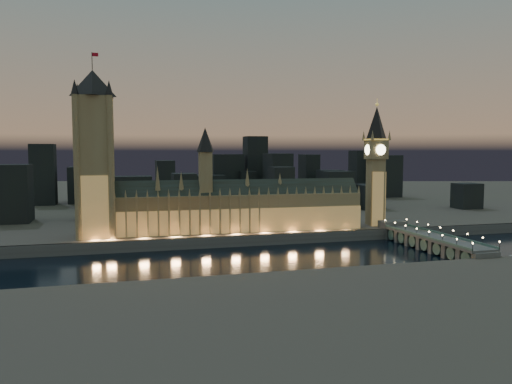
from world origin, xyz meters
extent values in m
plane|color=black|center=(0.00, 0.00, 0.00)|extent=(2000.00, 2000.00, 0.00)
cube|color=#4E4341|center=(0.00, 520.00, 4.00)|extent=(2000.00, 960.00, 8.00)
cube|color=#474A49|center=(0.00, 41.00, 4.00)|extent=(2000.00, 2.50, 8.00)
cube|color=olive|center=(-11.96, 62.00, 22.00)|extent=(200.57, 26.91, 28.00)
cube|color=tan|center=(-11.96, 51.75, 17.00)|extent=(200.00, 0.50, 18.00)
cube|color=black|center=(-11.96, 62.00, 39.00)|extent=(200.44, 23.17, 16.26)
cube|color=olive|center=(-31.96, 62.00, 52.00)|extent=(9.00, 9.00, 32.00)
cone|color=black|center=(-31.96, 62.00, 77.00)|extent=(13.00, 13.00, 18.00)
cube|color=olive|center=(-111.96, 51.40, 22.00)|extent=(1.20, 1.20, 28.00)
cone|color=olive|center=(-111.96, 52.00, 39.00)|extent=(2.00, 2.00, 6.00)
cube|color=olive|center=(-104.55, 51.40, 22.00)|extent=(1.20, 1.20, 28.00)
cone|color=olive|center=(-104.55, 52.00, 39.00)|extent=(2.00, 2.00, 6.00)
cube|color=olive|center=(-97.14, 51.40, 22.00)|extent=(1.20, 1.20, 28.00)
cone|color=olive|center=(-97.14, 52.00, 39.00)|extent=(2.00, 2.00, 6.00)
cube|color=olive|center=(-89.74, 51.40, 22.00)|extent=(1.20, 1.20, 28.00)
cone|color=olive|center=(-89.74, 52.00, 39.00)|extent=(2.00, 2.00, 6.00)
cube|color=olive|center=(-82.33, 51.40, 22.00)|extent=(1.20, 1.20, 28.00)
cone|color=olive|center=(-82.33, 52.00, 39.00)|extent=(2.00, 2.00, 6.00)
cube|color=olive|center=(-74.92, 51.40, 22.00)|extent=(1.20, 1.20, 28.00)
cone|color=olive|center=(-74.92, 52.00, 39.00)|extent=(2.00, 2.00, 6.00)
cube|color=olive|center=(-67.51, 51.40, 22.00)|extent=(1.20, 1.20, 28.00)
cone|color=olive|center=(-67.51, 52.00, 39.00)|extent=(2.00, 2.00, 6.00)
cube|color=olive|center=(-60.11, 51.40, 22.00)|extent=(1.20, 1.20, 28.00)
cone|color=olive|center=(-60.11, 52.00, 39.00)|extent=(2.00, 2.00, 6.00)
cube|color=olive|center=(-52.70, 51.40, 22.00)|extent=(1.20, 1.20, 28.00)
cone|color=olive|center=(-52.70, 52.00, 39.00)|extent=(2.00, 2.00, 6.00)
cube|color=olive|center=(-45.29, 51.40, 22.00)|extent=(1.20, 1.20, 28.00)
cone|color=olive|center=(-45.29, 52.00, 39.00)|extent=(2.00, 2.00, 6.00)
cube|color=olive|center=(-37.88, 51.40, 22.00)|extent=(1.20, 1.20, 28.00)
cone|color=olive|center=(-37.88, 52.00, 39.00)|extent=(2.00, 2.00, 6.00)
cube|color=olive|center=(-30.48, 51.40, 22.00)|extent=(1.20, 1.20, 28.00)
cone|color=olive|center=(-30.48, 52.00, 39.00)|extent=(2.00, 2.00, 6.00)
cube|color=olive|center=(-23.07, 51.40, 22.00)|extent=(1.20, 1.20, 28.00)
cone|color=olive|center=(-23.07, 52.00, 39.00)|extent=(2.00, 2.00, 6.00)
cube|color=olive|center=(-15.66, 51.40, 22.00)|extent=(1.20, 1.20, 28.00)
cone|color=olive|center=(-15.66, 52.00, 39.00)|extent=(2.00, 2.00, 6.00)
cube|color=olive|center=(-8.25, 51.40, 22.00)|extent=(1.20, 1.20, 28.00)
cone|color=olive|center=(-8.25, 52.00, 39.00)|extent=(2.00, 2.00, 6.00)
cube|color=olive|center=(-0.85, 51.40, 22.00)|extent=(1.20, 1.20, 28.00)
cone|color=olive|center=(-0.85, 52.00, 39.00)|extent=(2.00, 2.00, 6.00)
cube|color=olive|center=(6.56, 51.40, 22.00)|extent=(1.20, 1.20, 28.00)
cone|color=olive|center=(6.56, 52.00, 39.00)|extent=(2.00, 2.00, 6.00)
cube|color=olive|center=(13.97, 51.40, 22.00)|extent=(1.20, 1.20, 28.00)
cone|color=olive|center=(13.97, 52.00, 39.00)|extent=(2.00, 2.00, 6.00)
cube|color=olive|center=(21.38, 51.40, 22.00)|extent=(1.20, 1.20, 28.00)
cone|color=olive|center=(21.38, 52.00, 39.00)|extent=(2.00, 2.00, 6.00)
cube|color=olive|center=(28.78, 51.40, 22.00)|extent=(1.20, 1.20, 28.00)
cone|color=olive|center=(28.78, 52.00, 39.00)|extent=(2.00, 2.00, 6.00)
cube|color=olive|center=(36.19, 51.40, 22.00)|extent=(1.20, 1.20, 28.00)
cone|color=olive|center=(36.19, 52.00, 39.00)|extent=(2.00, 2.00, 6.00)
cube|color=olive|center=(43.60, 51.40, 22.00)|extent=(1.20, 1.20, 28.00)
cone|color=olive|center=(43.60, 52.00, 39.00)|extent=(2.00, 2.00, 6.00)
cube|color=olive|center=(51.01, 51.40, 22.00)|extent=(1.20, 1.20, 28.00)
cone|color=olive|center=(51.01, 52.00, 39.00)|extent=(2.00, 2.00, 6.00)
cube|color=olive|center=(58.41, 51.40, 22.00)|extent=(1.20, 1.20, 28.00)
cone|color=olive|center=(58.41, 52.00, 39.00)|extent=(2.00, 2.00, 6.00)
cube|color=olive|center=(65.82, 51.40, 22.00)|extent=(1.20, 1.20, 28.00)
cone|color=olive|center=(65.82, 52.00, 39.00)|extent=(2.00, 2.00, 6.00)
cube|color=olive|center=(73.23, 51.40, 22.00)|extent=(1.20, 1.20, 28.00)
cone|color=olive|center=(73.23, 52.00, 39.00)|extent=(2.00, 2.00, 6.00)
cube|color=olive|center=(80.64, 51.40, 22.00)|extent=(1.20, 1.20, 28.00)
cone|color=olive|center=(80.64, 52.00, 39.00)|extent=(2.00, 2.00, 6.00)
cube|color=olive|center=(88.04, 51.40, 22.00)|extent=(1.20, 1.20, 28.00)
cone|color=olive|center=(88.04, 52.00, 39.00)|extent=(2.00, 2.00, 6.00)
cone|color=olive|center=(-66.96, 62.00, 49.00)|extent=(4.40, 4.40, 18.00)
cone|color=olive|center=(-49.96, 62.00, 47.00)|extent=(4.40, 4.40, 14.00)
cone|color=olive|center=(0.04, 62.00, 48.00)|extent=(4.40, 4.40, 16.00)
cone|color=olive|center=(26.04, 62.00, 46.00)|extent=(4.40, 4.40, 12.00)
cube|color=olive|center=(-110.00, 62.00, 57.18)|extent=(22.44, 22.44, 98.36)
cube|color=tan|center=(-110.00, 50.80, 30.00)|extent=(22.00, 0.50, 44.00)
cone|color=black|center=(-110.00, 62.00, 115.36)|extent=(31.68, 31.68, 18.00)
cylinder|color=black|center=(-110.00, 62.00, 130.36)|extent=(0.50, 0.50, 12.00)
cube|color=red|center=(-107.80, 62.00, 134.86)|extent=(4.00, 0.15, 2.50)
cylinder|color=olive|center=(-121.00, 51.00, 57.18)|extent=(4.40, 4.40, 98.36)
cone|color=black|center=(-121.00, 51.00, 111.36)|extent=(5.20, 5.20, 10.00)
cylinder|color=olive|center=(-121.00, 73.00, 57.18)|extent=(4.40, 4.40, 98.36)
cone|color=black|center=(-121.00, 73.00, 111.36)|extent=(5.20, 5.20, 10.00)
cylinder|color=olive|center=(-99.00, 51.00, 57.18)|extent=(4.40, 4.40, 98.36)
cone|color=black|center=(-99.00, 51.00, 111.36)|extent=(5.20, 5.20, 10.00)
cylinder|color=olive|center=(-99.00, 73.00, 57.18)|extent=(4.40, 4.40, 98.36)
cone|color=black|center=(-99.00, 73.00, 111.36)|extent=(5.20, 5.20, 10.00)
cube|color=olive|center=(108.00, 62.00, 35.03)|extent=(13.17, 13.17, 54.05)
cube|color=tan|center=(108.00, 55.80, 30.00)|extent=(12.00, 0.50, 44.00)
cube|color=olive|center=(108.00, 62.00, 69.67)|extent=(15.00, 15.00, 15.23)
cube|color=#F2C64C|center=(108.00, 62.00, 77.88)|extent=(15.75, 15.75, 1.20)
cone|color=black|center=(108.00, 62.00, 91.48)|extent=(18.00, 18.00, 26.00)
sphere|color=#F2C64C|center=(108.00, 62.00, 105.98)|extent=(2.80, 2.80, 2.80)
cylinder|color=#F2C64C|center=(108.00, 62.00, 108.48)|extent=(0.40, 0.40, 5.00)
cylinder|color=#FFF2BF|center=(108.00, 54.25, 69.67)|extent=(8.40, 0.50, 8.40)
cylinder|color=#FFF2BF|center=(108.00, 69.75, 69.67)|extent=(8.40, 0.50, 8.40)
cylinder|color=#FFF2BF|center=(100.25, 62.00, 69.67)|extent=(0.50, 8.40, 8.40)
cylinder|color=#FFF2BF|center=(115.75, 62.00, 69.67)|extent=(0.50, 8.40, 8.40)
cone|color=olive|center=(100.50, 54.50, 81.28)|extent=(2.60, 2.60, 8.00)
cone|color=olive|center=(100.50, 69.50, 81.28)|extent=(2.60, 2.60, 8.00)
cone|color=olive|center=(115.50, 54.50, 81.28)|extent=(2.60, 2.60, 8.00)
cone|color=olive|center=(115.50, 69.50, 81.28)|extent=(2.60, 2.60, 8.00)
cube|color=#474A49|center=(114.43, -10.00, 9.50)|extent=(19.56, 100.00, 1.60)
cube|color=#375858|center=(105.05, -10.00, 10.90)|extent=(0.80, 100.00, 1.60)
cube|color=#375858|center=(123.81, -10.00, 10.90)|extent=(0.80, 100.00, 1.60)
cube|color=#474A49|center=(114.43, 45.00, 8.75)|extent=(19.56, 12.00, 9.50)
cube|color=#474A49|center=(114.43, -60.00, 4.35)|extent=(17.61, 4.00, 9.50)
cylinder|color=black|center=(105.05, -60.00, 12.70)|extent=(0.30, 0.30, 4.40)
sphere|color=#FFD88C|center=(105.05, -60.00, 15.00)|extent=(1.00, 1.00, 1.00)
cylinder|color=black|center=(123.81, -60.00, 12.70)|extent=(0.30, 0.30, 4.40)
sphere|color=#FFD88C|center=(123.81, -60.00, 15.00)|extent=(1.00, 1.00, 1.00)
cube|color=#474A49|center=(114.43, -45.71, 4.35)|extent=(17.61, 4.00, 9.50)
cylinder|color=black|center=(105.05, -45.71, 12.70)|extent=(0.30, 0.30, 4.40)
sphere|color=#FFD88C|center=(105.05, -45.71, 15.00)|extent=(1.00, 1.00, 1.00)
cylinder|color=black|center=(123.81, -45.71, 12.70)|extent=(0.30, 0.30, 4.40)
sphere|color=#FFD88C|center=(123.81, -45.71, 15.00)|extent=(1.00, 1.00, 1.00)
cube|color=#474A49|center=(114.43, -31.43, 4.35)|extent=(17.61, 4.00, 9.50)
cylinder|color=black|center=(105.05, -31.43, 12.70)|extent=(0.30, 0.30, 4.40)
sphere|color=#FFD88C|center=(105.05, -31.43, 15.00)|extent=(1.00, 1.00, 1.00)
cylinder|color=black|center=(123.81, -31.43, 12.70)|extent=(0.30, 0.30, 4.40)
sphere|color=#FFD88C|center=(123.81, -31.43, 15.00)|extent=(1.00, 1.00, 1.00)
cube|color=#474A49|center=(114.43, -17.14, 4.35)|extent=(17.61, 4.00, 9.50)
cylinder|color=black|center=(105.05, -17.14, 12.70)|extent=(0.30, 0.30, 4.40)
sphere|color=#FFD88C|center=(105.05, -17.14, 15.00)|extent=(1.00, 1.00, 1.00)
cylinder|color=black|center=(123.81, -17.14, 12.70)|extent=(0.30, 0.30, 4.40)
sphere|color=#FFD88C|center=(123.81, -17.14, 15.00)|extent=(1.00, 1.00, 1.00)
cube|color=#474A49|center=(114.43, -2.86, 4.35)|extent=(17.61, 4.00, 9.50)
cylinder|color=black|center=(105.05, -2.86, 12.70)|extent=(0.30, 0.30, 4.40)
sphere|color=#FFD88C|center=(105.05, -2.86, 15.00)|extent=(1.00, 1.00, 1.00)
cylinder|color=black|center=(123.81, -2.86, 12.70)|extent=(0.30, 0.30, 4.40)
sphere|color=#FFD88C|center=(123.81, -2.86, 15.00)|extent=(1.00, 1.00, 1.00)
cube|color=#474A49|center=(114.43, 11.43, 4.35)|extent=(17.61, 4.00, 9.50)
cylinder|color=black|center=(105.05, 11.43, 12.70)|extent=(0.30, 0.30, 4.40)
sphere|color=#FFD88C|center=(105.05, 11.43, 15.00)|extent=(1.00, 1.00, 1.00)
cylinder|color=black|center=(123.81, 11.43, 12.70)|extent=(0.30, 0.30, 4.40)
sphere|color=#FFD88C|center=(123.81, 11.43, 15.00)|extent=(1.00, 1.00, 1.00)
cube|color=#474A49|center=(114.43, 25.71, 4.35)|extent=(17.61, 4.00, 9.50)
cylinder|color=black|center=(105.05, 25.71, 12.70)|extent=(0.30, 0.30, 4.40)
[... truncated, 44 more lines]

